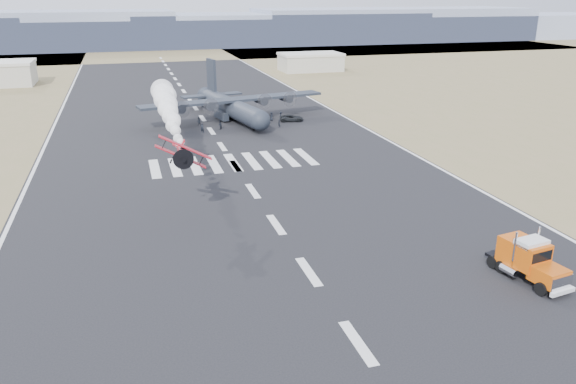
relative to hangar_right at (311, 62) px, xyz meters
name	(u,v)px	position (x,y,z in m)	size (l,w,h in m)	color
ground	(358,343)	(-46.00, -150.00, -3.01)	(500.00, 500.00, 0.00)	black
scrub_far	(156,52)	(-46.00, 80.00, -3.01)	(500.00, 80.00, 0.00)	olive
runway_markings	(222,146)	(-46.00, -90.00, -3.00)	(60.00, 260.00, 0.01)	silver
ridge_seg_c	(6,31)	(-111.00, 110.00, 5.49)	(150.00, 50.00, 17.00)	gray
ridge_seg_d	(151,32)	(-46.00, 110.00, 3.49)	(150.00, 50.00, 13.00)	gray
ridge_seg_e	(279,28)	(19.00, 110.00, 4.49)	(150.00, 50.00, 15.00)	gray
ridge_seg_f	(392,24)	(84.00, 110.00, 5.49)	(150.00, 50.00, 17.00)	gray
ridge_seg_g	(493,26)	(149.00, 110.00, 3.49)	(150.00, 50.00, 13.00)	gray
hangar_right	(311,62)	(0.00, 0.00, 0.00)	(20.50, 12.50, 5.90)	#A9A797
semi_truck	(528,259)	(-26.97, -144.90, -1.05)	(4.05, 9.06, 3.99)	black
aerobatic_biplane	(182,153)	(-55.64, -120.66, 4.85)	(5.81, 5.80, 4.34)	#B80C2F
smoke_trail	(166,100)	(-54.84, -88.24, 5.15)	(4.08, 40.09, 4.08)	white
transport_aircraft	(231,105)	(-40.34, -68.51, -0.08)	(39.21, 32.11, 11.36)	black
support_vehicle	(292,118)	(-28.72, -74.08, -2.33)	(2.24, 4.86, 1.35)	black
crew_a	(202,128)	(-47.85, -79.19, -2.06)	(0.69, 0.57, 1.89)	black
crew_b	(220,125)	(-44.16, -77.16, -2.08)	(0.91, 0.56, 1.87)	black
crew_c	(281,116)	(-30.42, -71.96, -2.16)	(1.10, 0.51, 1.70)	black
crew_d	(249,117)	(-37.22, -71.73, -2.13)	(1.03, 0.53, 1.76)	black
crew_e	(271,116)	(-32.52, -72.26, -2.10)	(0.89, 0.54, 1.82)	black
crew_f	(239,119)	(-39.28, -72.31, -2.21)	(1.48, 0.48, 1.60)	black
crew_g	(279,123)	(-32.65, -78.63, -2.23)	(0.57, 0.47, 1.56)	black
crew_h	(199,121)	(-47.70, -73.03, -2.10)	(0.88, 0.55, 1.82)	black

